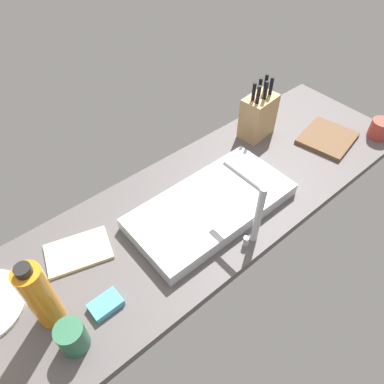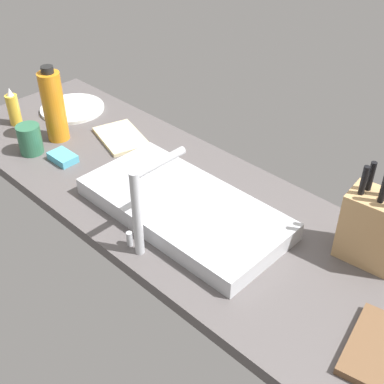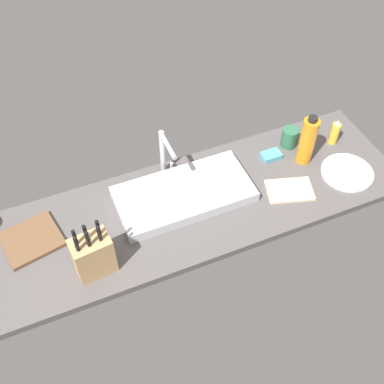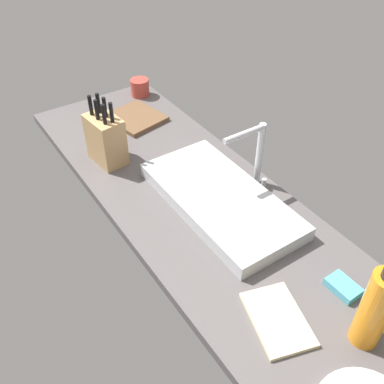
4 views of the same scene
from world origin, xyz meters
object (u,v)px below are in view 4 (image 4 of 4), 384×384
at_px(knife_block, 106,139).
at_px(dish_towel, 278,319).
at_px(sink_basin, 220,199).
at_px(water_bottle, 376,309).
at_px(faucet, 255,150).
at_px(cutting_board, 136,118).
at_px(dish_sponge, 343,287).
at_px(ceramic_cup, 140,87).

bearing_deg(knife_block, dish_towel, -2.72).
distance_m(sink_basin, water_bottle, 0.60).
height_order(sink_basin, knife_block, knife_block).
bearing_deg(faucet, sink_basin, -81.37).
xyz_separation_m(cutting_board, dish_towel, (1.09, -0.17, -0.00)).
xyz_separation_m(sink_basin, water_bottle, (0.60, 0.00, 0.10)).
bearing_deg(sink_basin, dish_sponge, 8.75).
height_order(dish_towel, dish_sponge, dish_sponge).
distance_m(sink_basin, cutting_board, 0.65).
bearing_deg(sink_basin, knife_block, -155.81).
height_order(faucet, water_bottle, water_bottle).
distance_m(faucet, dish_sponge, 0.52).
bearing_deg(water_bottle, cutting_board, 178.76).
relative_size(water_bottle, dish_towel, 1.28).
distance_m(cutting_board, ceramic_cup, 0.23).
bearing_deg(sink_basin, water_bottle, 0.04).
distance_m(knife_block, cutting_board, 0.32).
distance_m(dish_towel, dish_sponge, 0.22).
relative_size(sink_basin, knife_block, 2.25).
xyz_separation_m(ceramic_cup, dish_sponge, (1.30, -0.08, -0.03)).
height_order(faucet, knife_block, knife_block).
xyz_separation_m(knife_block, water_bottle, (1.04, 0.20, 0.03)).
bearing_deg(ceramic_cup, cutting_board, -33.94).
relative_size(ceramic_cup, dish_sponge, 0.95).
bearing_deg(faucet, ceramic_cup, -179.65).
bearing_deg(dish_towel, knife_block, -176.40).
xyz_separation_m(dish_towel, dish_sponge, (0.03, 0.22, 0.01)).
bearing_deg(water_bottle, ceramic_cup, 173.94).
distance_m(faucet, cutting_board, 0.65).
relative_size(water_bottle, ceramic_cup, 3.00).
distance_m(ceramic_cup, dish_sponge, 1.30).
height_order(faucet, dish_sponge, faucet).
xyz_separation_m(knife_block, cutting_board, (-0.21, 0.23, -0.09)).
bearing_deg(ceramic_cup, knife_block, -41.84).
relative_size(sink_basin, faucet, 2.41).
relative_size(dish_towel, dish_sponge, 2.23).
height_order(cutting_board, ceramic_cup, ceramic_cup).
distance_m(faucet, knife_block, 0.55).
bearing_deg(ceramic_cup, faucet, 0.35).
xyz_separation_m(knife_block, ceramic_cup, (-0.39, 0.35, -0.06)).
xyz_separation_m(knife_block, dish_sponge, (0.91, 0.27, -0.08)).
relative_size(sink_basin, dish_sponge, 6.46).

